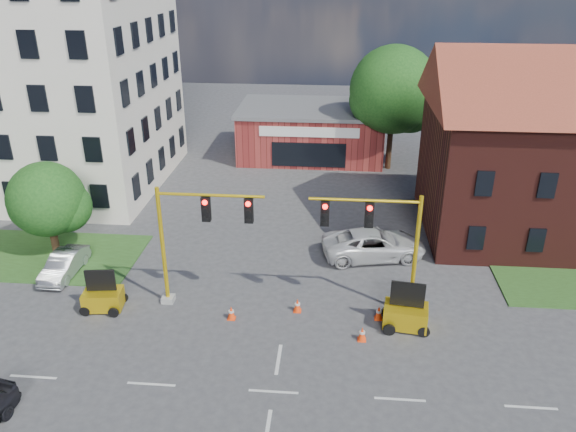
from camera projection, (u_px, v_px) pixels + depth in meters
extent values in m
plane|color=#3B3B3D|center=(273.00, 392.00, 22.40)|extent=(120.00, 120.00, 0.00)
cube|color=silver|center=(26.00, 48.00, 39.72)|extent=(18.00, 15.00, 20.00)
cube|color=maroon|center=(311.00, 132.00, 48.73)|extent=(12.00, 8.00, 4.00)
cube|color=#575759|center=(312.00, 108.00, 47.83)|extent=(12.40, 8.40, 0.30)
cube|color=silver|center=(309.00, 132.00, 44.56)|extent=(8.00, 0.10, 0.80)
cube|color=black|center=(309.00, 155.00, 45.35)|extent=(6.00, 0.10, 2.00)
cylinder|color=#321E12|center=(390.00, 141.00, 45.37)|extent=(0.44, 0.44, 4.59)
sphere|color=#174515|center=(394.00, 90.00, 43.63)|extent=(6.87, 6.87, 6.87)
sphere|color=#174515|center=(410.00, 102.00, 44.23)|extent=(4.81, 4.81, 4.81)
cylinder|color=#321E12|center=(53.00, 234.00, 32.51)|extent=(0.44, 0.44, 2.43)
sphere|color=#174515|center=(47.00, 199.00, 31.59)|extent=(4.27, 4.27, 4.27)
sphere|color=#174515|center=(65.00, 206.00, 32.02)|extent=(2.99, 2.99, 2.99)
cube|color=#989893|center=(168.00, 299.00, 28.25)|extent=(0.60, 0.60, 0.30)
cylinder|color=gold|center=(163.00, 247.00, 27.01)|extent=(0.20, 0.20, 6.20)
cylinder|color=gold|center=(211.00, 195.00, 25.65)|extent=(5.00, 0.14, 0.14)
cube|color=black|center=(206.00, 209.00, 25.96)|extent=(0.40, 0.32, 1.20)
cube|color=black|center=(249.00, 210.00, 25.80)|extent=(0.40, 0.32, 1.20)
sphere|color=#FF0C07|center=(205.00, 203.00, 25.63)|extent=(0.24, 0.24, 0.24)
cube|color=#989893|center=(409.00, 311.00, 27.30)|extent=(0.60, 0.60, 0.30)
cylinder|color=gold|center=(415.00, 258.00, 26.07)|extent=(0.20, 0.20, 6.20)
cylinder|color=gold|center=(364.00, 200.00, 25.09)|extent=(5.00, 0.14, 0.14)
cube|color=black|center=(369.00, 215.00, 25.37)|extent=(0.40, 0.32, 1.20)
cube|color=black|center=(325.00, 213.00, 25.53)|extent=(0.40, 0.32, 1.20)
sphere|color=#FF0C07|center=(370.00, 208.00, 25.04)|extent=(0.24, 0.24, 0.24)
cube|color=gold|center=(103.00, 299.00, 27.49)|extent=(1.97, 1.43, 0.92)
cube|color=black|center=(100.00, 280.00, 27.04)|extent=(1.43, 0.29, 1.12)
cube|color=gold|center=(405.00, 316.00, 26.12)|extent=(2.17, 1.61, 1.00)
cube|color=black|center=(408.00, 294.00, 25.63)|extent=(1.56, 0.35, 1.22)
cube|color=#FF3D0D|center=(232.00, 318.00, 26.94)|extent=(0.38, 0.38, 0.04)
cone|color=#FF3D0D|center=(231.00, 313.00, 26.80)|extent=(0.40, 0.40, 0.70)
cylinder|color=silver|center=(231.00, 311.00, 26.78)|extent=(0.27, 0.27, 0.09)
cube|color=#FF3D0D|center=(297.00, 311.00, 27.52)|extent=(0.38, 0.38, 0.04)
cone|color=#FF3D0D|center=(297.00, 305.00, 27.38)|extent=(0.40, 0.40, 0.70)
cylinder|color=silver|center=(297.00, 304.00, 27.35)|extent=(0.27, 0.27, 0.09)
cube|color=#FF3D0D|center=(362.00, 340.00, 25.43)|extent=(0.38, 0.38, 0.04)
cone|color=#FF3D0D|center=(362.00, 334.00, 25.30)|extent=(0.40, 0.40, 0.70)
cylinder|color=silver|center=(362.00, 332.00, 25.27)|extent=(0.27, 0.27, 0.09)
cube|color=#FF3D0D|center=(378.00, 318.00, 26.93)|extent=(0.38, 0.38, 0.04)
cone|color=#FF3D0D|center=(379.00, 313.00, 26.79)|extent=(0.40, 0.40, 0.70)
cylinder|color=silver|center=(379.00, 311.00, 26.76)|extent=(0.27, 0.27, 0.09)
imported|color=silver|center=(374.00, 244.00, 32.22)|extent=(6.32, 3.83, 1.64)
imported|color=#989CA0|center=(64.00, 265.00, 30.43)|extent=(1.40, 3.88, 1.27)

